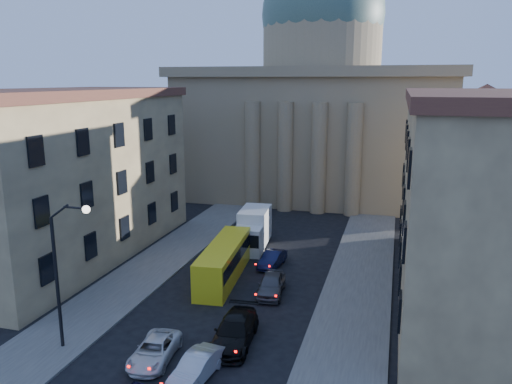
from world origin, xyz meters
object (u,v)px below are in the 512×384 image
(street_lamp, at_px, (63,264))
(city_bus, at_px, (224,260))
(box_truck, at_px, (253,230))
(car_right_near, at_px, (197,367))

(street_lamp, height_order, city_bus, street_lamp)
(box_truck, bearing_deg, street_lamp, -109.03)
(street_lamp, bearing_deg, city_bus, 68.20)
(city_bus, relative_size, box_truck, 1.55)
(street_lamp, relative_size, car_right_near, 2.16)
(city_bus, distance_m, box_truck, 7.95)
(car_right_near, height_order, box_truck, box_truck)
(car_right_near, distance_m, city_bus, 13.78)
(car_right_near, bearing_deg, street_lamp, -177.75)
(street_lamp, distance_m, box_truck, 21.54)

